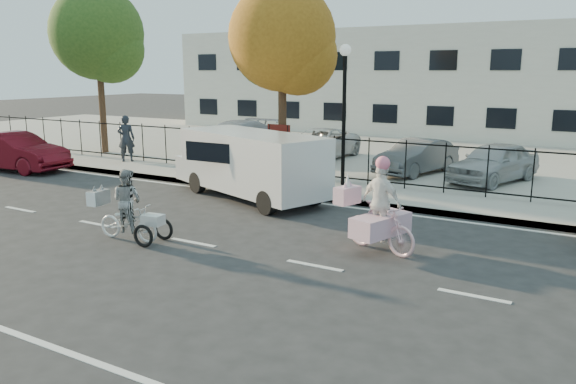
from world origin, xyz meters
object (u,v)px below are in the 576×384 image
Objects in this scene: zebra_trike at (128,213)px; pedestrian at (126,138)px; lot_car_b at (319,144)px; lot_car_c at (417,157)px; lamppost at (344,90)px; lot_car_d at (494,162)px; lot_car_a at (234,138)px; white_van at (249,162)px; red_sedan at (15,152)px; unicorn_bike at (380,217)px.

zebra_trike is 1.03× the size of pedestrian.
lot_car_b is 1.21× the size of lot_car_c.
lamppost is 5.47m from lot_car_d.
lot_car_b is (3.65, 0.86, -0.11)m from lot_car_a.
lamppost reaches higher than lot_car_d.
pedestrian reaches higher than lot_car_b.
lot_car_c is at bearing -23.18° from zebra_trike.
white_van is 3.23× the size of pedestrian.
pedestrian is at bearing -47.84° from red_sedan.
zebra_trike reaches higher than lot_car_c.
lamppost is at bearing -125.12° from lot_car_d.
lamppost is 1.20× the size of lot_car_c.
lot_car_c is 0.96× the size of lot_car_d.
zebra_trike reaches higher than red_sedan.
lot_car_a reaches higher than lot_car_b.
white_van is 7.11m from lot_car_b.
pedestrian is at bearing 85.53° from unicorn_bike.
lamppost is 7.97m from lot_car_a.
white_van is at bearing 127.96° from pedestrian.
lot_car_c is (4.50, -1.34, -0.01)m from lot_car_b.
lamppost reaches higher than pedestrian.
lot_car_a is 10.81m from lot_car_d.
lamppost is 2.36× the size of pedestrian.
lamppost reaches higher than unicorn_bike.
pedestrian reaches higher than lot_car_d.
white_van is (0.02, 4.81, 0.45)m from zebra_trike.
lamppost is 2.30× the size of zebra_trike.
pedestrian is at bearing 180.00° from lamppost.
lot_car_a is (2.65, 3.60, -0.20)m from pedestrian.
zebra_trike is at bearing -100.57° from lot_car_d.
zebra_trike is 11.13m from red_sedan.
red_sedan is (-10.24, 4.34, 0.09)m from zebra_trike.
lot_car_a is (-6.74, 3.60, -2.25)m from lamppost.
white_van reaches higher than lot_car_a.
red_sedan is (-10.26, -0.47, -0.36)m from white_van.
pedestrian is 11.25m from lot_car_c.
lot_car_a is at bearing -164.91° from lot_car_b.
lamppost is 7.97m from zebra_trike.
lot_car_d is at bearing 10.32° from lot_car_c.
unicorn_bike is 0.54× the size of lot_car_d.
lot_car_a is 1.36× the size of lot_car_c.
pedestrian is 0.42× the size of lot_car_b.
lot_car_b is 7.31m from lot_car_d.
zebra_trike reaches higher than lot_car_d.
white_van reaches higher than zebra_trike.
lot_car_a is at bearing 149.15° from white_van.
pedestrian is at bearing -147.93° from lot_car_c.
zebra_trike is 0.92× the size of unicorn_bike.
lot_car_b reaches higher than lot_car_c.
pedestrian is 0.48× the size of lot_car_d.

